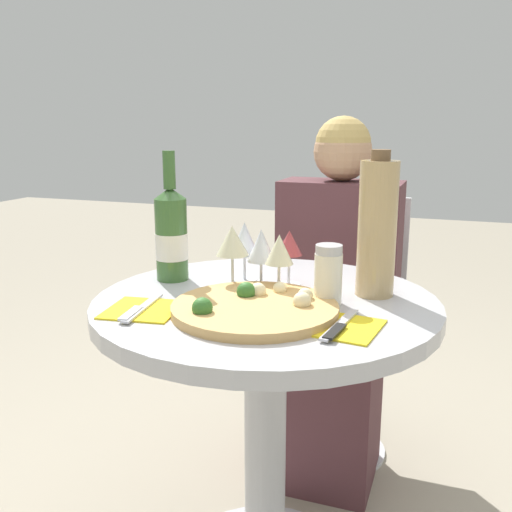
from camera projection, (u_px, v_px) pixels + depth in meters
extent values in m
cylinder|color=#B2B2B7|center=(265.00, 449.00, 1.39)|extent=(0.10, 0.10, 0.70)
cylinder|color=#B7B7BC|center=(266.00, 306.00, 1.30)|extent=(0.79, 0.79, 0.04)
cylinder|color=silver|center=(333.00, 448.00, 2.06)|extent=(0.37, 0.37, 0.01)
cylinder|color=silver|center=(334.00, 396.00, 2.01)|extent=(0.06, 0.06, 0.42)
cube|color=silver|center=(336.00, 337.00, 1.96)|extent=(0.41, 0.41, 0.03)
cube|color=silver|center=(350.00, 257.00, 2.08)|extent=(0.41, 0.02, 0.45)
cube|color=#512D33|center=(324.00, 413.00, 1.86)|extent=(0.33, 0.31, 0.45)
cube|color=#512D33|center=(339.00, 259.00, 1.90)|extent=(0.39, 0.19, 0.52)
sphere|color=tan|center=(343.00, 152.00, 1.81)|extent=(0.19, 0.19, 0.19)
sphere|color=tan|center=(343.00, 144.00, 1.81)|extent=(0.18, 0.18, 0.18)
cylinder|color=tan|center=(255.00, 308.00, 1.20)|extent=(0.35, 0.35, 0.02)
sphere|color=#336B28|center=(246.00, 291.00, 1.25)|extent=(0.04, 0.04, 0.04)
sphere|color=beige|center=(302.00, 301.00, 1.19)|extent=(0.04, 0.04, 0.04)
sphere|color=beige|center=(305.00, 295.00, 1.23)|extent=(0.03, 0.03, 0.03)
sphere|color=beige|center=(258.00, 291.00, 1.26)|extent=(0.04, 0.04, 0.04)
sphere|color=beige|center=(279.00, 289.00, 1.28)|extent=(0.03, 0.03, 0.03)
sphere|color=#336B28|center=(202.00, 308.00, 1.14)|extent=(0.04, 0.04, 0.04)
cylinder|color=#38602D|center=(172.00, 240.00, 1.43)|extent=(0.08, 0.08, 0.21)
cone|color=#38602D|center=(170.00, 193.00, 1.41)|extent=(0.08, 0.08, 0.03)
cylinder|color=#38602D|center=(169.00, 170.00, 1.39)|extent=(0.03, 0.03, 0.09)
cylinder|color=silver|center=(172.00, 246.00, 1.44)|extent=(0.08, 0.08, 0.07)
cylinder|color=tan|center=(377.00, 229.00, 1.29)|extent=(0.09, 0.09, 0.31)
cylinder|color=brown|center=(381.00, 155.00, 1.25)|extent=(0.04, 0.04, 0.02)
cylinder|color=silver|center=(328.00, 279.00, 1.25)|extent=(0.06, 0.06, 0.11)
cylinder|color=#B2B2B7|center=(329.00, 249.00, 1.23)|extent=(0.06, 0.06, 0.02)
cylinder|color=silver|center=(261.00, 286.00, 1.39)|extent=(0.06, 0.06, 0.00)
cylinder|color=silver|center=(261.00, 274.00, 1.38)|extent=(0.01, 0.01, 0.06)
cone|color=silver|center=(261.00, 245.00, 1.36)|extent=(0.07, 0.07, 0.08)
cylinder|color=silver|center=(245.00, 280.00, 1.44)|extent=(0.06, 0.06, 0.00)
cylinder|color=silver|center=(245.00, 267.00, 1.44)|extent=(0.01, 0.01, 0.06)
cone|color=silver|center=(245.00, 238.00, 1.42)|extent=(0.07, 0.07, 0.08)
cylinder|color=silver|center=(279.00, 293.00, 1.33)|extent=(0.06, 0.06, 0.00)
cylinder|color=silver|center=(279.00, 278.00, 1.32)|extent=(0.01, 0.01, 0.07)
cone|color=beige|center=(279.00, 249.00, 1.31)|extent=(0.07, 0.07, 0.07)
cylinder|color=silver|center=(289.00, 284.00, 1.41)|extent=(0.06, 0.06, 0.00)
cylinder|color=silver|center=(289.00, 269.00, 1.40)|extent=(0.01, 0.01, 0.07)
cone|color=#9E383D|center=(289.00, 243.00, 1.38)|extent=(0.06, 0.06, 0.06)
cylinder|color=silver|center=(233.00, 289.00, 1.37)|extent=(0.06, 0.06, 0.00)
cylinder|color=silver|center=(232.00, 271.00, 1.36)|extent=(0.01, 0.01, 0.08)
cone|color=beige|center=(232.00, 240.00, 1.34)|extent=(0.08, 0.08, 0.07)
cube|color=yellow|center=(143.00, 309.00, 1.21)|extent=(0.17, 0.17, 0.00)
cube|color=silver|center=(143.00, 307.00, 1.21)|extent=(0.05, 0.19, 0.00)
cube|color=silver|center=(131.00, 313.00, 1.17)|extent=(0.03, 0.09, 0.00)
cube|color=yellow|center=(340.00, 327.00, 1.11)|extent=(0.17, 0.17, 0.00)
cube|color=silver|center=(340.00, 324.00, 1.11)|extent=(0.04, 0.19, 0.00)
cube|color=black|center=(335.00, 331.00, 1.07)|extent=(0.03, 0.09, 0.00)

